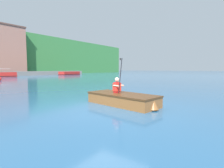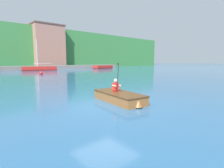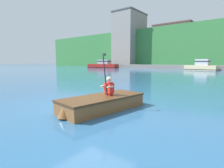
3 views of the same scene
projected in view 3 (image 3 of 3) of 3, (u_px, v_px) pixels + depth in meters
The scene contains 8 objects.
ground_plane at pixel (91, 105), 6.34m from camera, with size 300.00×300.00×0.00m, color #28567F.
waterfront_warehouse_left at pixel (130, 40), 53.25m from camera, with size 6.88×10.12×16.20m.
waterfront_office_block_center at pixel (175, 47), 47.90m from camera, with size 9.91×9.58×11.38m.
marina_dock at pixel (218, 68), 33.10m from camera, with size 60.97×2.40×0.90m.
moored_boat_dock_west_end at pixel (201, 66), 32.41m from camera, with size 5.78×2.60×2.08m.
moored_boat_dock_west_inner at pixel (103, 65), 44.78m from camera, with size 8.18×4.17×2.13m.
rowboat_foreground at pixel (102, 102), 5.69m from camera, with size 1.58×3.10×0.44m.
person_paddler at pixel (109, 87), 5.85m from camera, with size 0.39×0.41×1.38m.
Camera 3 is at (4.38, -4.44, 1.55)m, focal length 28.00 mm.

